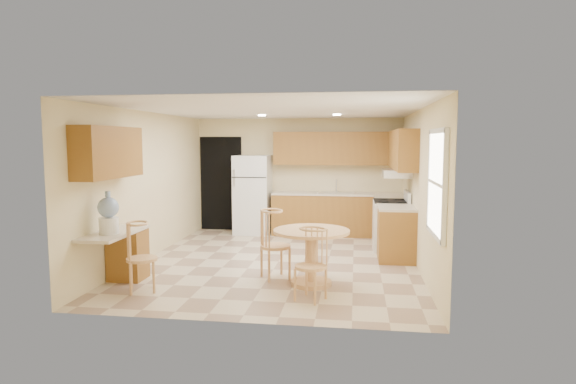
# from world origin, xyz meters

# --- Properties ---
(floor) EXTENTS (5.50, 5.50, 0.00)m
(floor) POSITION_xyz_m (0.00, 0.00, 0.00)
(floor) COLOR #CAB592
(floor) RESTS_ON ground
(ceiling) EXTENTS (4.50, 5.50, 0.02)m
(ceiling) POSITION_xyz_m (0.00, 0.00, 2.50)
(ceiling) COLOR white
(ceiling) RESTS_ON wall_back
(wall_back) EXTENTS (4.50, 0.02, 2.50)m
(wall_back) POSITION_xyz_m (0.00, 2.75, 1.25)
(wall_back) COLOR beige
(wall_back) RESTS_ON floor
(wall_front) EXTENTS (4.50, 0.02, 2.50)m
(wall_front) POSITION_xyz_m (0.00, -2.75, 1.25)
(wall_front) COLOR beige
(wall_front) RESTS_ON floor
(wall_left) EXTENTS (0.02, 5.50, 2.50)m
(wall_left) POSITION_xyz_m (-2.25, 0.00, 1.25)
(wall_left) COLOR beige
(wall_left) RESTS_ON floor
(wall_right) EXTENTS (0.02, 5.50, 2.50)m
(wall_right) POSITION_xyz_m (2.25, 0.00, 1.25)
(wall_right) COLOR beige
(wall_right) RESTS_ON floor
(doorway) EXTENTS (0.90, 0.02, 2.10)m
(doorway) POSITION_xyz_m (-1.75, 2.73, 1.05)
(doorway) COLOR black
(doorway) RESTS_ON floor
(base_cab_back) EXTENTS (2.75, 0.60, 0.87)m
(base_cab_back) POSITION_xyz_m (0.88, 2.45, 0.43)
(base_cab_back) COLOR #996527
(base_cab_back) RESTS_ON floor
(counter_back) EXTENTS (2.75, 0.63, 0.04)m
(counter_back) POSITION_xyz_m (0.88, 2.45, 0.89)
(counter_back) COLOR beige
(counter_back) RESTS_ON base_cab_back
(base_cab_right_a) EXTENTS (0.60, 0.59, 0.87)m
(base_cab_right_a) POSITION_xyz_m (1.95, 1.85, 0.43)
(base_cab_right_a) COLOR #996527
(base_cab_right_a) RESTS_ON floor
(counter_right_a) EXTENTS (0.63, 0.59, 0.04)m
(counter_right_a) POSITION_xyz_m (1.95, 1.85, 0.89)
(counter_right_a) COLOR beige
(counter_right_a) RESTS_ON base_cab_right_a
(base_cab_right_b) EXTENTS (0.60, 0.80, 0.87)m
(base_cab_right_b) POSITION_xyz_m (1.95, 0.40, 0.43)
(base_cab_right_b) COLOR #996527
(base_cab_right_b) RESTS_ON floor
(counter_right_b) EXTENTS (0.63, 0.80, 0.04)m
(counter_right_b) POSITION_xyz_m (1.95, 0.40, 0.89)
(counter_right_b) COLOR beige
(counter_right_b) RESTS_ON base_cab_right_b
(upper_cab_back) EXTENTS (2.75, 0.33, 0.70)m
(upper_cab_back) POSITION_xyz_m (0.88, 2.58, 1.85)
(upper_cab_back) COLOR #996527
(upper_cab_back) RESTS_ON wall_back
(upper_cab_right) EXTENTS (0.33, 2.42, 0.70)m
(upper_cab_right) POSITION_xyz_m (2.08, 1.21, 1.85)
(upper_cab_right) COLOR #996527
(upper_cab_right) RESTS_ON wall_right
(upper_cab_left) EXTENTS (0.33, 1.40, 0.70)m
(upper_cab_left) POSITION_xyz_m (-2.08, -1.60, 1.85)
(upper_cab_left) COLOR #996527
(upper_cab_left) RESTS_ON wall_left
(sink) EXTENTS (0.78, 0.44, 0.01)m
(sink) POSITION_xyz_m (0.85, 2.45, 0.91)
(sink) COLOR silver
(sink) RESTS_ON counter_back
(range_hood) EXTENTS (0.50, 0.76, 0.14)m
(range_hood) POSITION_xyz_m (2.00, 1.18, 1.42)
(range_hood) COLOR silver
(range_hood) RESTS_ON upper_cab_right
(desk_pedestal) EXTENTS (0.48, 0.42, 0.72)m
(desk_pedestal) POSITION_xyz_m (-2.00, -1.32, 0.36)
(desk_pedestal) COLOR #996527
(desk_pedestal) RESTS_ON floor
(desk_top) EXTENTS (0.50, 1.20, 0.04)m
(desk_top) POSITION_xyz_m (-2.00, -1.70, 0.75)
(desk_top) COLOR beige
(desk_top) RESTS_ON desk_pedestal
(window) EXTENTS (0.06, 1.12, 1.30)m
(window) POSITION_xyz_m (2.23, -1.85, 1.50)
(window) COLOR white
(window) RESTS_ON wall_right
(can_light_a) EXTENTS (0.14, 0.14, 0.02)m
(can_light_a) POSITION_xyz_m (-0.50, 1.20, 2.48)
(can_light_a) COLOR white
(can_light_a) RESTS_ON ceiling
(can_light_b) EXTENTS (0.14, 0.14, 0.02)m
(can_light_b) POSITION_xyz_m (0.90, 1.20, 2.48)
(can_light_b) COLOR white
(can_light_b) RESTS_ON ceiling
(refrigerator) EXTENTS (0.75, 0.73, 1.70)m
(refrigerator) POSITION_xyz_m (-0.95, 2.40, 0.85)
(refrigerator) COLOR white
(refrigerator) RESTS_ON floor
(stove) EXTENTS (0.65, 0.76, 1.09)m
(stove) POSITION_xyz_m (1.92, 1.18, 0.47)
(stove) COLOR white
(stove) RESTS_ON floor
(dining_table) EXTENTS (1.06, 1.06, 0.78)m
(dining_table) POSITION_xyz_m (0.66, -1.23, 0.51)
(dining_table) COLOR tan
(dining_table) RESTS_ON floor
(chair_table_a) EXTENTS (0.44, 0.56, 1.00)m
(chair_table_a) POSITION_xyz_m (0.11, -1.08, 0.61)
(chair_table_a) COLOR tan
(chair_table_a) RESTS_ON floor
(chair_table_b) EXTENTS (0.40, 0.45, 0.91)m
(chair_table_b) POSITION_xyz_m (0.71, -1.97, 0.55)
(chair_table_b) COLOR tan
(chair_table_b) RESTS_ON floor
(chair_desk) EXTENTS (0.41, 0.52, 0.92)m
(chair_desk) POSITION_xyz_m (-1.55, -1.91, 0.56)
(chair_desk) COLOR tan
(chair_desk) RESTS_ON floor
(water_crock) EXTENTS (0.27, 0.27, 0.57)m
(water_crock) POSITION_xyz_m (-2.00, -1.82, 1.03)
(water_crock) COLOR white
(water_crock) RESTS_ON desk_top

